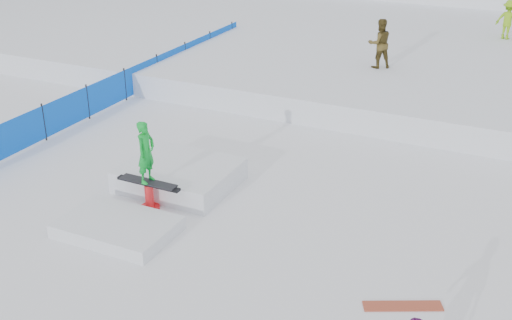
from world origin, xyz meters
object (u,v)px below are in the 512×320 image
at_px(walker_olive, 380,43).
at_px(walker_ygreen, 508,20).
at_px(safety_fence, 125,84).
at_px(jib_rail_feature, 164,186).

relative_size(walker_olive, walker_ygreen, 1.09).
xyz_separation_m(safety_fence, walker_ygreen, (10.68, 10.82, 1.02)).
bearing_deg(safety_fence, walker_ygreen, 45.37).
distance_m(safety_fence, jib_rail_feature, 7.24).
height_order(safety_fence, walker_ygreen, walker_ygreen).
height_order(walker_ygreen, jib_rail_feature, walker_ygreen).
distance_m(walker_ygreen, jib_rail_feature, 17.15).
distance_m(walker_olive, walker_ygreen, 7.06).
bearing_deg(walker_ygreen, jib_rail_feature, 87.61).
relative_size(safety_fence, walker_ygreen, 10.44).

